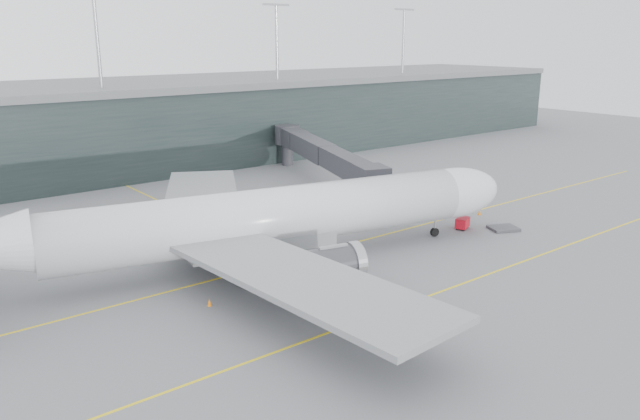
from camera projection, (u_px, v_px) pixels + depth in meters
ground at (227, 261)px, 67.10m from camera, size 320.00×320.00×0.00m
taxiline_a at (246, 271)px, 64.07m from camera, size 160.00×0.25×0.02m
taxiline_b at (348, 326)px, 51.98m from camera, size 160.00×0.25×0.02m
taxiline_lead_main at (185, 213)px, 85.20m from camera, size 0.25×60.00×0.02m
terminal at (57, 129)px, 108.90m from camera, size 240.00×36.00×29.00m
main_aircraft at (264, 219)px, 64.73m from camera, size 63.03×58.29×17.80m
jet_bridge at (299, 148)px, 102.19m from camera, size 19.53×47.32×7.46m
gse_cart at (463, 223)px, 78.03m from camera, size 2.42×2.00×1.41m
baggage_dolly at (503, 228)px, 77.76m from camera, size 4.17×3.84×0.34m
uld_a at (155, 240)px, 70.98m from camera, size 2.16×1.86×1.74m
uld_b at (162, 229)px, 74.49m from camera, size 2.61×2.36×1.95m
uld_c at (188, 227)px, 75.25m from camera, size 2.43×2.03×2.06m
cone_nose at (479, 212)px, 84.25m from camera, size 0.48×0.48×0.76m
cone_wing_stbd at (416, 301)px, 56.03m from camera, size 0.46×0.46×0.73m
cone_wing_port at (235, 218)px, 81.47m from camera, size 0.46×0.46×0.72m
cone_tail at (209, 302)px, 55.73m from camera, size 0.43×0.43×0.68m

